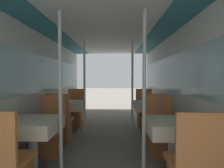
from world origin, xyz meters
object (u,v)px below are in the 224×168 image
object	(u,v)px
support_pole_left_1	(84,86)
chair_right_near_1	(154,128)
dining_table_right_1	(149,107)
support_pole_right_1	(132,86)
chair_left_far_0	(50,137)
chair_right_far_1	(145,115)
dining_table_left_1	(68,107)
chair_left_near_1	(61,127)
support_pole_right_0	(144,93)
chair_right_far_0	(161,138)
chair_left_far_1	(75,115)
support_pole_left_0	(60,93)
dining_table_left_0	(33,128)
dining_table_right_0	(173,130)

from	to	relation	value
support_pole_left_1	chair_right_near_1	bearing A→B (deg)	-21.20
dining_table_right_1	support_pole_right_1	xyz separation A→B (m)	(-0.38, 0.00, 0.48)
chair_left_far_0	chair_right_far_1	distance (m)	2.55
support_pole_left_1	support_pole_right_1	distance (m)	1.11
chair_right_far_1	dining_table_left_1	bearing A→B (deg)	17.18
dining_table_right_1	chair_right_far_1	world-z (taller)	chair_right_far_1
chair_left_near_1	support_pole_right_0	distance (m)	2.04
chair_right_near_1	chair_right_far_1	distance (m)	1.15
chair_left_near_1	support_pole_right_1	bearing A→B (deg)	21.20
chair_left_near_1	dining_table_right_1	bearing A→B (deg)	17.18
chair_right_near_1	support_pole_right_0	bearing A→B (deg)	-108.14
chair_right_far_0	chair_right_far_1	world-z (taller)	same
chair_left_near_1	dining_table_right_1	xyz separation A→B (m)	(1.87, 0.58, 0.31)
chair_left_far_1	chair_right_far_0	size ratio (longest dim) A/B	1.00
support_pole_left_0	support_pole_left_1	xyz separation A→B (m)	(0.00, 1.74, 0.00)
support_pole_right_0	chair_left_near_1	bearing A→B (deg)	142.12
dining_table_right_1	chair_left_far_0	bearing A→B (deg)	-148.21
chair_left_near_1	chair_left_far_1	bearing A→B (deg)	90.00
dining_table_left_1	chair_left_near_1	size ratio (longest dim) A/B	0.74
chair_left_far_1	support_pole_right_0	world-z (taller)	support_pole_right_0
dining_table_left_0	chair_left_far_0	bearing A→B (deg)	90.00
chair_left_far_0	dining_table_right_1	xyz separation A→B (m)	(1.87, 1.16, 0.31)
chair_left_near_1	chair_left_far_1	world-z (taller)	same
support_pole_right_0	chair_right_far_1	world-z (taller)	support_pole_right_0
dining_table_left_0	chair_left_far_0	xyz separation A→B (m)	(-0.00, 0.58, -0.31)
support_pole_left_1	dining_table_right_1	size ratio (longest dim) A/B	2.97
dining_table_left_0	chair_right_far_1	xyz separation A→B (m)	(1.87, 2.31, -0.31)
chair_left_far_0	chair_left_far_1	distance (m)	1.74
chair_left_far_0	chair_right_near_1	distance (m)	1.96
dining_table_left_1	chair_right_far_1	xyz separation A→B (m)	(1.87, 0.58, -0.31)
chair_right_far_0	chair_left_near_1	bearing A→B (deg)	-17.26
dining_table_left_0	support_pole_left_0	distance (m)	0.61
dining_table_left_1	chair_left_far_1	xyz separation A→B (m)	(-0.00, 0.58, -0.31)
dining_table_left_1	support_pole_right_1	bearing A→B (deg)	0.00
dining_table_left_0	chair_left_far_1	bearing A→B (deg)	90.00
chair_left_far_0	support_pole_left_1	bearing A→B (deg)	-108.14
support_pole_left_0	dining_table_left_1	bearing A→B (deg)	102.33
chair_left_far_1	chair_right_far_0	bearing A→B (deg)	137.11
dining_table_left_0	dining_table_right_0	world-z (taller)	same
dining_table_left_0	chair_right_far_0	distance (m)	1.98
dining_table_right_1	dining_table_right_0	bearing A→B (deg)	-90.00
chair_right_far_0	chair_right_far_1	xyz separation A→B (m)	(0.00, 1.74, 0.00)
dining_table_right_0	support_pole_right_0	bearing A→B (deg)	-180.00
chair_left_far_0	support_pole_left_0	xyz separation A→B (m)	(0.38, -0.58, 0.79)
support_pole_left_0	chair_right_far_0	world-z (taller)	support_pole_left_0
chair_right_far_1	dining_table_right_0	bearing A→B (deg)	90.00
dining_table_right_1	support_pole_right_1	bearing A→B (deg)	180.00
chair_left_far_0	chair_left_near_1	world-z (taller)	same
chair_left_far_0	support_pole_left_0	bearing A→B (deg)	123.31
support_pole_left_0	chair_right_far_1	xyz separation A→B (m)	(1.49, 2.31, -0.79)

